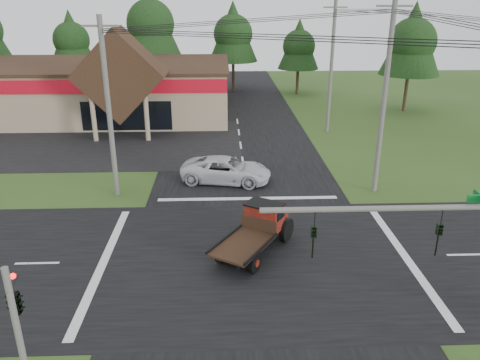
{
  "coord_description": "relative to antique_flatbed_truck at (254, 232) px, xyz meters",
  "views": [
    {
      "loc": [
        -1.46,
        -18.8,
        11.28
      ],
      "look_at": [
        -0.57,
        4.52,
        2.2
      ],
      "focal_mm": 35.0,
      "sensor_mm": 36.0,
      "label": 1
    }
  ],
  "objects": [
    {
      "name": "tree_row_c",
      "position": [
        -9.95,
        40.34,
        7.64
      ],
      "size": [
        7.28,
        7.28,
        13.13
      ],
      "color": "#332316",
      "rests_on": "ground"
    },
    {
      "name": "utility_pole_ne",
      "position": [
        8.05,
        7.34,
        4.81
      ],
      "size": [
        2.0,
        0.3,
        11.5
      ],
      "color": "#595651",
      "rests_on": "ground"
    },
    {
      "name": "road_ns",
      "position": [
        0.05,
        -0.66,
        -1.07
      ],
      "size": [
        12.0,
        120.0,
        0.02
      ],
      "primitive_type": "cube",
      "color": "black",
      "rests_on": "ground"
    },
    {
      "name": "road_ew",
      "position": [
        0.05,
        -0.66,
        -1.07
      ],
      "size": [
        120.0,
        12.0,
        0.02
      ],
      "primitive_type": "cube",
      "color": "black",
      "rests_on": "ground"
    },
    {
      "name": "tree_side_ne",
      "position": [
        18.05,
        29.34,
        6.29
      ],
      "size": [
        6.16,
        6.16,
        11.11
      ],
      "color": "#332316",
      "rests_on": "ground"
    },
    {
      "name": "traffic_signal_corner",
      "position": [
        -7.45,
        -7.98,
        2.44
      ],
      "size": [
        0.53,
        2.48,
        4.4
      ],
      "color": "#595651",
      "rests_on": "ground"
    },
    {
      "name": "utility_pole_n",
      "position": [
        8.05,
        21.34,
        4.66
      ],
      "size": [
        2.0,
        0.3,
        11.2
      ],
      "color": "#595651",
      "rests_on": "ground"
    },
    {
      "name": "tree_row_d",
      "position": [
        0.05,
        41.34,
        6.29
      ],
      "size": [
        6.16,
        6.16,
        11.11
      ],
      "color": "#332316",
      "rests_on": "ground"
    },
    {
      "name": "cvs_building",
      "position": [
        -15.66,
        28.91,
        1.69
      ],
      "size": [
        30.4,
        18.2,
        9.19
      ],
      "color": "#9C8969",
      "rests_on": "ground"
    },
    {
      "name": "utility_pole_nw",
      "position": [
        -7.95,
        7.34,
        4.3
      ],
      "size": [
        2.0,
        0.3,
        10.5
      ],
      "color": "#595651",
      "rests_on": "ground"
    },
    {
      "name": "white_pickup",
      "position": [
        -1.21,
        9.29,
        -0.27
      ],
      "size": [
        6.25,
        3.79,
        1.62
      ],
      "primitive_type": "imported",
      "rotation": [
        0.0,
        0.0,
        1.37
      ],
      "color": "silver",
      "rests_on": "ground"
    },
    {
      "name": "ground",
      "position": [
        0.05,
        -0.66,
        -1.08
      ],
      "size": [
        120.0,
        120.0,
        0.0
      ],
      "primitive_type": "plane",
      "color": "#324C1B",
      "rests_on": "ground"
    },
    {
      "name": "antique_flatbed_truck",
      "position": [
        0.0,
        0.0,
        0.0
      ],
      "size": [
        4.43,
        5.44,
        2.17
      ],
      "primitive_type": null,
      "rotation": [
        0.0,
        0.0,
        -0.56
      ],
      "color": "#5B0D0D",
      "rests_on": "ground"
    },
    {
      "name": "parking_apron",
      "position": [
        -13.95,
        18.34,
        -1.07
      ],
      "size": [
        28.0,
        14.0,
        0.02
      ],
      "primitive_type": "cube",
      "color": "black",
      "rests_on": "ground"
    },
    {
      "name": "traffic_signal_mast",
      "position": [
        5.87,
        -8.16,
        3.34
      ],
      "size": [
        8.12,
        0.24,
        7.0
      ],
      "color": "#595651",
      "rests_on": "ground"
    },
    {
      "name": "tree_row_e",
      "position": [
        8.05,
        39.34,
        4.95
      ],
      "size": [
        5.04,
        5.04,
        9.09
      ],
      "color": "#332316",
      "rests_on": "ground"
    },
    {
      "name": "tree_row_b",
      "position": [
        -19.95,
        41.34,
        5.62
      ],
      "size": [
        5.6,
        5.6,
        10.1
      ],
      "color": "#332316",
      "rests_on": "ground"
    }
  ]
}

